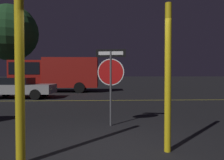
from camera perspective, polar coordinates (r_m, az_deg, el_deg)
name	(u,v)px	position (r m, az deg, el deg)	size (l,w,h in m)	color
ground_plane	(104,153)	(4.29, -2.04, -18.48)	(260.00, 260.00, 0.00)	black
road_center_stripe	(102,100)	(12.21, -2.55, -5.34)	(42.17, 0.12, 0.01)	gold
stop_sign	(111,72)	(6.18, -0.32, 2.10)	(0.84, 0.18, 2.17)	#4C4C51
yellow_pole_left	(20,80)	(3.82, -22.95, 0.07)	(0.15, 0.15, 2.76)	yellow
yellow_pole_right	(168,78)	(4.23, 14.40, 0.56)	(0.12, 0.12, 2.80)	yellow
passing_car_2	(19,87)	(14.51, -23.09, -1.81)	(4.31, 2.16, 1.25)	#9E9EA3
delivery_truck	(54,73)	(18.60, -15.00, 1.83)	(6.99, 2.56, 2.78)	maroon
tree_0	(10,33)	(24.38, -25.14, 11.08)	(5.52, 5.52, 8.33)	#422D1E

